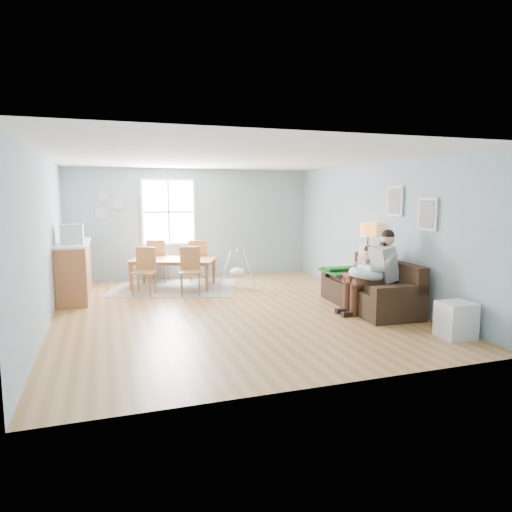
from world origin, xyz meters
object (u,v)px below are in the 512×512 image
object	(u,v)px
chair_nw	(157,258)
counter	(75,270)
sofa	(372,291)
toddler	(363,265)
storage_cube	(456,320)
floor_lamp	(368,236)
chair_sw	(145,268)
father	(375,269)
baby_swing	(237,272)
chair_ne	(198,258)
monitor	(72,234)
dining_table	(173,273)
chair_se	(190,267)

from	to	relation	value
chair_nw	counter	world-z (taller)	counter
sofa	counter	bearing A→B (deg)	153.17
toddler	storage_cube	world-z (taller)	toddler
floor_lamp	chair_sw	distance (m)	4.59
father	baby_swing	world-z (taller)	father
sofa	storage_cube	size ratio (longest dim) A/B	4.35
father	counter	bearing A→B (deg)	149.78
toddler	chair_ne	xyz separation A→B (m)	(-2.46, 3.25, -0.18)
floor_lamp	chair_nw	size ratio (longest dim) A/B	1.50
floor_lamp	counter	bearing A→B (deg)	160.07
toddler	chair_nw	world-z (taller)	toddler
toddler	storage_cube	distance (m)	2.20
father	chair_sw	size ratio (longest dim) A/B	1.50
monitor	toddler	bearing A→B (deg)	-21.60
father	dining_table	xyz separation A→B (m)	(-3.03, 3.30, -0.46)
storage_cube	chair_se	xyz separation A→B (m)	(-3.12, 4.13, 0.31)
dining_table	chair_nw	bearing A→B (deg)	131.60
chair_nw	monitor	world-z (taller)	monitor
chair_nw	chair_ne	xyz separation A→B (m)	(0.93, -0.30, -0.00)
dining_table	monitor	xyz separation A→B (m)	(-2.01, -0.74, 1.00)
chair_sw	father	bearing A→B (deg)	-37.42
chair_ne	monitor	distance (m)	3.04
sofa	floor_lamp	distance (m)	1.18
chair_sw	counter	xyz separation A→B (m)	(-1.37, 0.12, 0.01)
toddler	chair_se	xyz separation A→B (m)	(-2.88, 2.01, -0.19)
sofa	baby_swing	world-z (taller)	sofa
dining_table	monitor	size ratio (longest dim) A/B	4.60
chair_ne	monitor	size ratio (longest dim) A/B	2.52
floor_lamp	baby_swing	bearing A→B (deg)	140.02
storage_cube	counter	world-z (taller)	counter
counter	baby_swing	size ratio (longest dim) A/B	1.95
toddler	counter	bearing A→B (deg)	154.82
storage_cube	baby_swing	bearing A→B (deg)	115.09
chair_nw	counter	size ratio (longest dim) A/B	0.50
chair_nw	chair_se	bearing A→B (deg)	-72.09
toddler	monitor	bearing A→B (deg)	158.40
counter	baby_swing	xyz separation A→B (m)	(3.35, -0.19, -0.19)
counter	baby_swing	world-z (taller)	counter
father	storage_cube	size ratio (longest dim) A/B	2.81
chair_ne	counter	bearing A→B (deg)	-162.82
dining_table	chair_nw	world-z (taller)	chair_nw
dining_table	toddler	bearing A→B (deg)	-18.44
chair_ne	baby_swing	world-z (taller)	chair_ne
storage_cube	chair_se	world-z (taller)	chair_se
father	counter	world-z (taller)	father
dining_table	baby_swing	xyz separation A→B (m)	(1.33, -0.55, 0.06)
chair_ne	monitor	bearing A→B (deg)	-155.58
chair_sw	chair_ne	distance (m)	1.63
baby_swing	chair_nw	bearing A→B (deg)	140.09
toddler	dining_table	size ratio (longest dim) A/B	0.49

